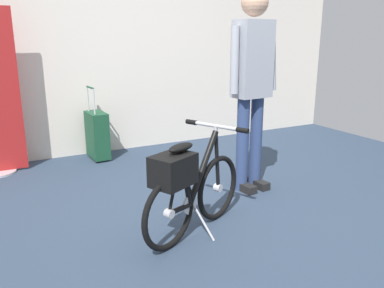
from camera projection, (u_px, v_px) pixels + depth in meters
ground_plane at (221, 220)px, 2.99m from camera, size 6.29×6.29×0.00m
back_wall at (119, 22)px, 4.57m from camera, size 6.29×0.10×3.05m
folding_bike_foreground at (189, 187)px, 2.66m from camera, size 0.98×0.60×0.76m
visitor_near_wall at (252, 78)px, 3.39m from camera, size 0.53×0.30×1.74m
rolling_suitcase at (97, 135)px, 4.44m from camera, size 0.20×0.37×0.83m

